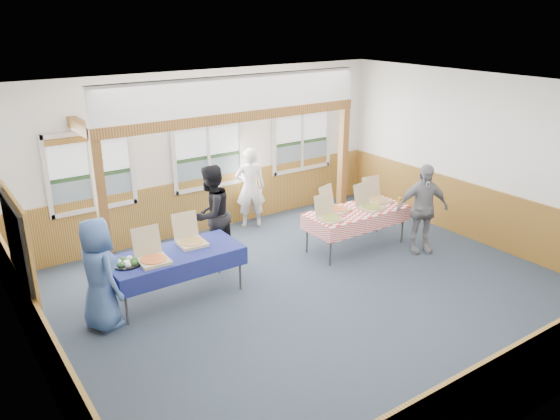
# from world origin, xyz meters

# --- Properties ---
(floor) EXTENTS (8.00, 8.00, 0.00)m
(floor) POSITION_xyz_m (0.00, 0.00, 0.00)
(floor) COLOR #273140
(floor) RESTS_ON ground
(ceiling) EXTENTS (8.00, 8.00, 0.00)m
(ceiling) POSITION_xyz_m (0.00, 0.00, 3.20)
(ceiling) COLOR white
(ceiling) RESTS_ON wall_back
(wall_back) EXTENTS (8.00, 0.00, 8.00)m
(wall_back) POSITION_xyz_m (0.00, 3.50, 1.60)
(wall_back) COLOR silver
(wall_back) RESTS_ON floor
(wall_front) EXTENTS (8.00, 0.00, 8.00)m
(wall_front) POSITION_xyz_m (0.00, -3.50, 1.60)
(wall_front) COLOR silver
(wall_front) RESTS_ON floor
(wall_left) EXTENTS (0.00, 8.00, 8.00)m
(wall_left) POSITION_xyz_m (-4.00, 0.00, 1.60)
(wall_left) COLOR silver
(wall_left) RESTS_ON floor
(wall_right) EXTENTS (0.00, 8.00, 8.00)m
(wall_right) POSITION_xyz_m (4.00, 0.00, 1.60)
(wall_right) COLOR silver
(wall_right) RESTS_ON floor
(wainscot_back) EXTENTS (7.98, 0.05, 1.10)m
(wainscot_back) POSITION_xyz_m (0.00, 3.48, 0.55)
(wainscot_back) COLOR brown
(wainscot_back) RESTS_ON floor
(wainscot_front) EXTENTS (7.98, 0.05, 1.10)m
(wainscot_front) POSITION_xyz_m (0.00, -3.48, 0.55)
(wainscot_front) COLOR brown
(wainscot_front) RESTS_ON floor
(wainscot_left) EXTENTS (0.05, 6.98, 1.10)m
(wainscot_left) POSITION_xyz_m (-3.98, 0.00, 0.55)
(wainscot_left) COLOR brown
(wainscot_left) RESTS_ON floor
(wainscot_right) EXTENTS (0.05, 6.98, 1.10)m
(wainscot_right) POSITION_xyz_m (3.98, 0.00, 0.55)
(wainscot_right) COLOR brown
(wainscot_right) RESTS_ON floor
(cased_opening) EXTENTS (0.06, 1.30, 2.10)m
(cased_opening) POSITION_xyz_m (-3.96, 0.90, 1.05)
(cased_opening) COLOR #333333
(cased_opening) RESTS_ON wall_left
(window_left) EXTENTS (1.56, 0.10, 1.46)m
(window_left) POSITION_xyz_m (-2.30, 3.46, 1.68)
(window_left) COLOR silver
(window_left) RESTS_ON wall_back
(window_mid) EXTENTS (1.56, 0.10, 1.46)m
(window_mid) POSITION_xyz_m (0.00, 3.46, 1.68)
(window_mid) COLOR silver
(window_mid) RESTS_ON wall_back
(window_right) EXTENTS (1.56, 0.10, 1.46)m
(window_right) POSITION_xyz_m (2.30, 3.46, 1.68)
(window_right) COLOR silver
(window_right) RESTS_ON wall_back
(post_left) EXTENTS (0.15, 0.15, 2.40)m
(post_left) POSITION_xyz_m (-2.50, 2.30, 1.20)
(post_left) COLOR #643016
(post_left) RESTS_ON floor
(post_right) EXTENTS (0.15, 0.15, 2.40)m
(post_right) POSITION_xyz_m (2.50, 2.30, 1.20)
(post_right) COLOR #643016
(post_right) RESTS_ON floor
(cross_beam) EXTENTS (5.15, 0.18, 0.18)m
(cross_beam) POSITION_xyz_m (0.00, 2.30, 2.49)
(cross_beam) COLOR #643016
(cross_beam) RESTS_ON post_left
(table_left) EXTENTS (2.23, 1.53, 0.76)m
(table_left) POSITION_xyz_m (-1.79, 1.20, 0.71)
(table_left) COLOR #333333
(table_left) RESTS_ON floor
(table_right) EXTENTS (2.06, 1.09, 0.76)m
(table_right) POSITION_xyz_m (1.79, 1.04, 0.70)
(table_right) COLOR #333333
(table_right) RESTS_ON floor
(pizza_box_a) EXTENTS (0.45, 0.54, 0.47)m
(pizza_box_a) POSITION_xyz_m (-2.19, 1.10, 0.83)
(pizza_box_a) COLOR tan
(pizza_box_a) RESTS_ON table_left
(pizza_box_b) EXTENTS (0.44, 0.53, 0.46)m
(pizza_box_b) POSITION_xyz_m (-1.44, 1.37, 0.83)
(pizza_box_b) COLOR tan
(pizza_box_b) RESTS_ON table_left
(pizza_box_c) EXTENTS (0.39, 0.47, 0.41)m
(pizza_box_c) POSITION_xyz_m (1.04, 0.95, 0.82)
(pizza_box_c) COLOR tan
(pizza_box_c) RESTS_ON table_right
(pizza_box_d) EXTENTS (0.54, 0.59, 0.44)m
(pizza_box_d) POSITION_xyz_m (1.43, 1.24, 0.82)
(pizza_box_d) COLOR tan
(pizza_box_d) RESTS_ON table_right
(pizza_box_e) EXTENTS (0.48, 0.55, 0.44)m
(pizza_box_e) POSITION_xyz_m (2.03, 0.97, 0.82)
(pizza_box_e) COLOR tan
(pizza_box_e) RESTS_ON table_right
(pizza_box_f) EXTENTS (0.45, 0.53, 0.44)m
(pizza_box_f) POSITION_xyz_m (2.44, 1.19, 0.82)
(pizza_box_f) COLOR tan
(pizza_box_f) RESTS_ON table_right
(veggie_tray) EXTENTS (0.42, 0.42, 0.09)m
(veggie_tray) POSITION_xyz_m (-2.54, 1.20, 0.79)
(veggie_tray) COLOR black
(veggie_tray) RESTS_ON table_left
(drink_glass) EXTENTS (0.07, 0.07, 0.15)m
(drink_glass) POSITION_xyz_m (2.64, 0.79, 0.83)
(drink_glass) COLOR #A6801B
(drink_glass) RESTS_ON table_right
(woman_white) EXTENTS (0.72, 0.61, 1.67)m
(woman_white) POSITION_xyz_m (0.73, 3.10, 0.84)
(woman_white) COLOR silver
(woman_white) RESTS_ON floor
(woman_black) EXTENTS (1.06, 0.96, 1.77)m
(woman_black) POSITION_xyz_m (-0.71, 2.06, 0.89)
(woman_black) COLOR black
(woman_black) RESTS_ON floor
(man_blue) EXTENTS (0.67, 0.89, 1.63)m
(man_blue) POSITION_xyz_m (-3.01, 1.01, 0.82)
(man_blue) COLOR #3E5D9B
(man_blue) RESTS_ON floor
(person_grey) EXTENTS (1.06, 0.79, 1.68)m
(person_grey) POSITION_xyz_m (2.66, 0.25, 0.84)
(person_grey) COLOR gray
(person_grey) RESTS_ON floor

